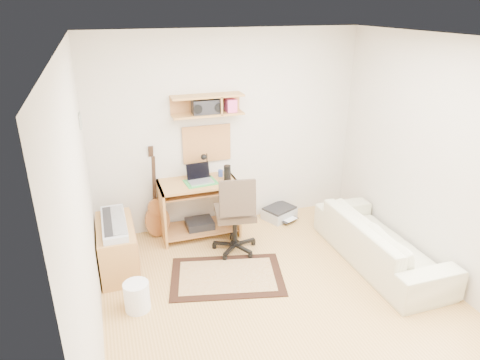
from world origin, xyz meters
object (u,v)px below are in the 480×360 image
object	(u,v)px
desk	(199,208)
sofa	(381,234)
cabinet	(117,247)
task_chair	(235,213)
printer	(279,213)

from	to	relation	value
desk	sofa	xyz separation A→B (m)	(1.87, -1.32, -0.00)
cabinet	sofa	world-z (taller)	sofa
task_chair	printer	xyz separation A→B (m)	(0.87, 0.63, -0.44)
desk	sofa	size ratio (longest dim) A/B	0.53
desk	sofa	distance (m)	2.29
desk	printer	distance (m)	1.23
task_chair	sofa	distance (m)	1.74
printer	sofa	world-z (taller)	sofa
cabinet	task_chair	bearing A→B (deg)	-2.27
task_chair	printer	distance (m)	1.16
desk	task_chair	world-z (taller)	task_chair
cabinet	sofa	size ratio (longest dim) A/B	0.47
printer	task_chair	bearing A→B (deg)	-168.75
task_chair	desk	bearing A→B (deg)	129.40
cabinet	printer	bearing A→B (deg)	14.06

